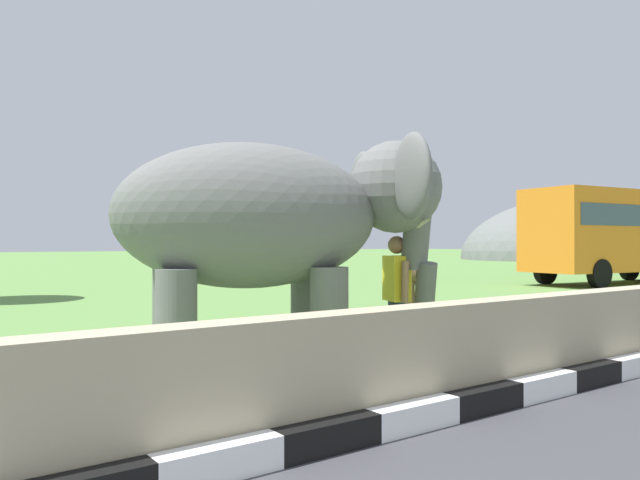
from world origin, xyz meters
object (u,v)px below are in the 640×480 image
elephant (279,219)px  bus_orange (616,229)px  person_handler (397,293)px  cow_near (417,272)px

elephant → bus_orange: bearing=17.8°
elephant → person_handler: (1.57, -0.35, -0.92)m
elephant → cow_near: 7.74m
elephant → cow_near: elephant is taller
bus_orange → cow_near: size_ratio=4.70×
elephant → cow_near: (6.47, 4.14, -0.98)m
bus_orange → cow_near: bearing=-171.0°
elephant → bus_orange: 20.06m
elephant → bus_orange: bus_orange is taller
person_handler → bus_orange: 18.72m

